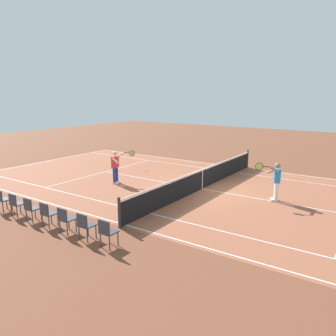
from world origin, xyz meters
TOP-DOWN VIEW (x-y plane):
  - ground_plane at (0.00, 0.00)m, footprint 60.00×60.00m
  - court_slab at (0.00, 0.00)m, footprint 24.20×11.40m
  - court_line_markings at (0.00, 0.00)m, footprint 23.85×11.05m
  - tennis_net at (0.00, 0.00)m, footprint 0.10×11.70m
  - tennis_player_near at (4.10, 1.55)m, footprint 0.99×0.86m
  - tennis_player_far at (-3.45, -0.10)m, footprint 0.92×0.94m
  - tennis_ball at (4.47, -1.40)m, footprint 0.07×0.07m
  - spectator_chair_0 at (-0.72, 7.12)m, footprint 0.44×0.44m
  - spectator_chair_1 at (0.21, 7.12)m, footprint 0.44×0.44m
  - spectator_chair_2 at (1.14, 7.12)m, footprint 0.44×0.44m
  - spectator_chair_3 at (2.06, 7.12)m, footprint 0.44×0.44m
  - spectator_chair_4 at (2.99, 7.12)m, footprint 0.44×0.44m
  - spectator_chair_5 at (3.91, 7.12)m, footprint 0.44×0.44m
  - spectator_chair_6 at (4.84, 7.12)m, footprint 0.44×0.44m

SIDE VIEW (x-z plane):
  - ground_plane at x=0.00m, z-range 0.00..0.00m
  - court_slab at x=0.00m, z-range 0.00..0.00m
  - court_line_markings at x=0.00m, z-range 0.00..0.01m
  - tennis_ball at x=4.47m, z-range 0.00..0.07m
  - tennis_net at x=0.00m, z-range -0.05..1.03m
  - spectator_chair_0 at x=-0.72m, z-range 0.08..0.96m
  - spectator_chair_1 at x=0.21m, z-range 0.08..0.96m
  - spectator_chair_2 at x=1.14m, z-range 0.08..0.96m
  - spectator_chair_3 at x=2.06m, z-range 0.08..0.96m
  - spectator_chair_4 at x=2.99m, z-range 0.08..0.96m
  - spectator_chair_5 at x=3.91m, z-range 0.08..0.96m
  - spectator_chair_6 at x=4.84m, z-range 0.08..0.96m
  - tennis_player_near at x=4.10m, z-range 0.08..1.78m
  - tennis_player_far at x=-3.45m, z-range 0.08..1.78m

